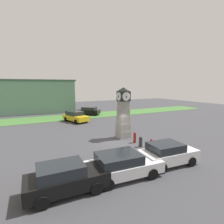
{
  "coord_description": "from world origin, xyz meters",
  "views": [
    {
      "loc": [
        -7.67,
        -13.41,
        5.29
      ],
      "look_at": [
        0.48,
        2.61,
        2.54
      ],
      "focal_mm": 28.0,
      "sensor_mm": 36.0,
      "label": 1
    }
  ],
  "objects_px": {
    "bollard_mid_row": "(135,137)",
    "car_by_building": "(168,153)",
    "clock_tower": "(123,114)",
    "bollard_near_tower": "(127,133)",
    "bollard_end_row": "(151,146)",
    "car_end_of_row": "(88,111)",
    "car_near_tower": "(122,165)",
    "car_silver_hatch": "(76,116)",
    "bollard_far_row": "(141,141)",
    "car_navy_sedan": "(66,178)"
  },
  "relations": [
    {
      "from": "bollard_mid_row",
      "to": "car_by_building",
      "type": "distance_m",
      "value": 4.81
    },
    {
      "from": "clock_tower",
      "to": "bollard_near_tower",
      "type": "height_order",
      "value": "clock_tower"
    },
    {
      "from": "bollard_end_row",
      "to": "bollard_near_tower",
      "type": "bearing_deg",
      "value": 85.55
    },
    {
      "from": "bollard_near_tower",
      "to": "car_end_of_row",
      "type": "xyz_separation_m",
      "value": [
        1.1,
        15.03,
        0.25
      ]
    },
    {
      "from": "clock_tower",
      "to": "car_end_of_row",
      "type": "relative_size",
      "value": 1.13
    },
    {
      "from": "bollard_mid_row",
      "to": "car_by_building",
      "type": "bearing_deg",
      "value": -97.16
    },
    {
      "from": "car_near_tower",
      "to": "car_end_of_row",
      "type": "relative_size",
      "value": 1.0
    },
    {
      "from": "car_silver_hatch",
      "to": "car_end_of_row",
      "type": "xyz_separation_m",
      "value": [
        3.57,
        4.77,
        -0.02
      ]
    },
    {
      "from": "bollard_far_row",
      "to": "car_by_building",
      "type": "xyz_separation_m",
      "value": [
        -0.44,
        -3.63,
        0.3
      ]
    },
    {
      "from": "car_by_building",
      "to": "car_silver_hatch",
      "type": "distance_m",
      "value": 16.77
    },
    {
      "from": "bollard_end_row",
      "to": "car_end_of_row",
      "type": "bearing_deg",
      "value": 85.76
    },
    {
      "from": "car_navy_sedan",
      "to": "bollard_end_row",
      "type": "bearing_deg",
      "value": 17.42
    },
    {
      "from": "car_silver_hatch",
      "to": "car_navy_sedan",
      "type": "bearing_deg",
      "value": -106.82
    },
    {
      "from": "car_navy_sedan",
      "to": "car_end_of_row",
      "type": "height_order",
      "value": "car_navy_sedan"
    },
    {
      "from": "car_end_of_row",
      "to": "bollard_near_tower",
      "type": "bearing_deg",
      "value": -94.18
    },
    {
      "from": "bollard_near_tower",
      "to": "car_by_building",
      "type": "distance_m",
      "value": 6.46
    },
    {
      "from": "bollard_mid_row",
      "to": "car_end_of_row",
      "type": "bearing_deg",
      "value": 85.77
    },
    {
      "from": "bollard_near_tower",
      "to": "car_end_of_row",
      "type": "relative_size",
      "value": 0.22
    },
    {
      "from": "bollard_far_row",
      "to": "car_navy_sedan",
      "type": "distance_m",
      "value": 8.14
    },
    {
      "from": "bollard_near_tower",
      "to": "car_end_of_row",
      "type": "distance_m",
      "value": 15.07
    },
    {
      "from": "clock_tower",
      "to": "car_navy_sedan",
      "type": "relative_size",
      "value": 1.26
    },
    {
      "from": "bollard_mid_row",
      "to": "bollard_far_row",
      "type": "distance_m",
      "value": 1.15
    },
    {
      "from": "car_silver_hatch",
      "to": "car_end_of_row",
      "type": "relative_size",
      "value": 1.02
    },
    {
      "from": "car_silver_hatch",
      "to": "car_end_of_row",
      "type": "bearing_deg",
      "value": 53.18
    },
    {
      "from": "bollard_mid_row",
      "to": "bollard_end_row",
      "type": "distance_m",
      "value": 2.58
    },
    {
      "from": "car_near_tower",
      "to": "bollard_near_tower",
      "type": "bearing_deg",
      "value": 56.35
    },
    {
      "from": "bollard_mid_row",
      "to": "bollard_far_row",
      "type": "height_order",
      "value": "bollard_mid_row"
    },
    {
      "from": "car_by_building",
      "to": "car_silver_hatch",
      "type": "bearing_deg",
      "value": 95.95
    },
    {
      "from": "bollard_mid_row",
      "to": "car_by_building",
      "type": "xyz_separation_m",
      "value": [
        -0.6,
        -4.76,
        0.26
      ]
    },
    {
      "from": "bollard_mid_row",
      "to": "car_near_tower",
      "type": "bearing_deg",
      "value": -130.95
    },
    {
      "from": "bollard_end_row",
      "to": "car_end_of_row",
      "type": "distance_m",
      "value": 19.31
    },
    {
      "from": "bollard_far_row",
      "to": "car_end_of_row",
      "type": "distance_m",
      "value": 17.88
    },
    {
      "from": "bollard_far_row",
      "to": "car_end_of_row",
      "type": "bearing_deg",
      "value": 85.52
    },
    {
      "from": "bollard_far_row",
      "to": "car_near_tower",
      "type": "distance_m",
      "value": 5.39
    },
    {
      "from": "car_near_tower",
      "to": "car_navy_sedan",
      "type": "bearing_deg",
      "value": -178.82
    },
    {
      "from": "bollard_far_row",
      "to": "car_silver_hatch",
      "type": "relative_size",
      "value": 0.2
    },
    {
      "from": "bollard_far_row",
      "to": "clock_tower",
      "type": "bearing_deg",
      "value": 89.31
    },
    {
      "from": "car_near_tower",
      "to": "car_silver_hatch",
      "type": "distance_m",
      "value": 16.78
    },
    {
      "from": "car_by_building",
      "to": "car_end_of_row",
      "type": "relative_size",
      "value": 0.88
    },
    {
      "from": "bollard_mid_row",
      "to": "bollard_end_row",
      "type": "relative_size",
      "value": 0.92
    },
    {
      "from": "car_navy_sedan",
      "to": "car_end_of_row",
      "type": "relative_size",
      "value": 0.9
    },
    {
      "from": "clock_tower",
      "to": "bollard_far_row",
      "type": "distance_m",
      "value": 3.64
    },
    {
      "from": "car_near_tower",
      "to": "car_by_building",
      "type": "relative_size",
      "value": 1.14
    },
    {
      "from": "clock_tower",
      "to": "car_silver_hatch",
      "type": "distance_m",
      "value": 10.36
    },
    {
      "from": "car_navy_sedan",
      "to": "car_by_building",
      "type": "distance_m",
      "value": 6.8
    },
    {
      "from": "car_by_building",
      "to": "car_silver_hatch",
      "type": "relative_size",
      "value": 0.86
    },
    {
      "from": "clock_tower",
      "to": "car_end_of_row",
      "type": "xyz_separation_m",
      "value": [
        1.36,
        14.76,
        -1.68
      ]
    },
    {
      "from": "car_near_tower",
      "to": "car_by_building",
      "type": "bearing_deg",
      "value": 0.07
    },
    {
      "from": "clock_tower",
      "to": "bollard_near_tower",
      "type": "relative_size",
      "value": 5.06
    },
    {
      "from": "car_silver_hatch",
      "to": "car_end_of_row",
      "type": "distance_m",
      "value": 5.96
    }
  ]
}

